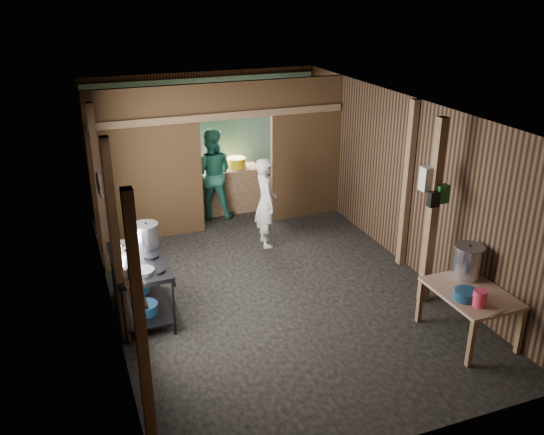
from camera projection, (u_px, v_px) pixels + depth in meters
name	position (u px, v px, depth m)	size (l,w,h in m)	color
floor	(267.00, 281.00, 8.64)	(4.50, 7.00, 0.00)	black
ceiling	(267.00, 108.00, 7.65)	(4.50, 7.00, 0.00)	#393734
wall_back	(204.00, 140.00, 11.17)	(4.50, 0.00, 2.60)	brown
wall_front	(404.00, 329.00, 5.12)	(4.50, 0.00, 2.60)	brown
wall_left	(103.00, 221.00, 7.40)	(0.00, 7.00, 2.60)	brown
wall_right	(404.00, 181.00, 8.88)	(0.00, 7.00, 2.60)	brown
partition_left	(147.00, 166.00, 9.61)	(1.85, 0.10, 2.60)	#3E2C17
partition_right	(306.00, 149.00, 10.56)	(1.35, 0.10, 2.60)	#3E2C17
partition_header	(235.00, 99.00, 9.75)	(1.30, 0.10, 0.60)	#3E2C17
turquoise_panel	(205.00, 143.00, 11.14)	(4.40, 0.06, 2.50)	#67A4A2
back_counter	(229.00, 190.00, 11.12)	(1.20, 0.50, 0.85)	#9D775B
wall_clock	(217.00, 109.00, 10.94)	(0.20, 0.20, 0.03)	silver
post_left_a	(140.00, 325.00, 5.18)	(0.10, 0.12, 2.60)	#9D775B
post_left_b	(116.00, 245.00, 6.74)	(0.10, 0.12, 2.60)	#9D775B
post_left_c	(99.00, 191.00, 8.46)	(0.10, 0.12, 2.60)	#9D775B
post_right	(407.00, 186.00, 8.69)	(0.10, 0.12, 2.60)	#9D775B
post_free	(432.00, 214.00, 7.63)	(0.12, 0.12, 2.60)	#9D775B
cross_beam	(222.00, 116.00, 9.72)	(4.40, 0.12, 0.12)	#9D775B
pan_lid_big	(100.00, 186.00, 7.63)	(0.34, 0.34, 0.03)	gray
pan_lid_small	(98.00, 183.00, 8.01)	(0.30, 0.30, 0.03)	black
wall_shelf	(134.00, 289.00, 5.58)	(0.14, 0.80, 0.03)	#9D775B
jar_white	(138.00, 295.00, 5.34)	(0.07, 0.07, 0.10)	silver
jar_yellow	(134.00, 283.00, 5.56)	(0.08, 0.08, 0.10)	gold
jar_green	(130.00, 273.00, 5.75)	(0.06, 0.06, 0.10)	#154B1E
bag_white	(429.00, 178.00, 7.50)	(0.22, 0.15, 0.32)	silver
bag_green	(442.00, 194.00, 7.48)	(0.16, 0.12, 0.24)	#154B1E
bag_black	(433.00, 199.00, 7.44)	(0.14, 0.10, 0.20)	black
gas_range	(141.00, 287.00, 7.63)	(0.71, 1.39, 0.82)	black
prep_table	(468.00, 314.00, 7.17)	(0.80, 1.09, 0.65)	tan
stove_pot_large	(146.00, 236.00, 7.78)	(0.34, 0.34, 0.35)	silver
stove_pot_med	(125.00, 258.00, 7.31)	(0.23, 0.23, 0.20)	silver
stove_saucepan	(121.00, 246.00, 7.73)	(0.17, 0.17, 0.10)	silver
frying_pan	(143.00, 271.00, 7.11)	(0.28, 0.50, 0.07)	gray
blue_tub_front	(146.00, 308.00, 7.48)	(0.32, 0.32, 0.13)	navy
blue_tub_back	(138.00, 287.00, 8.00)	(0.31, 0.31, 0.13)	navy
stock_pot	(467.00, 262.00, 7.32)	(0.38, 0.38, 0.45)	silver
wash_basin	(466.00, 295.00, 6.86)	(0.30, 0.30, 0.11)	navy
pink_bucket	(480.00, 298.00, 6.70)	(0.16, 0.16, 0.19)	#F53B61
knife	(497.00, 313.00, 6.57)	(0.30, 0.04, 0.01)	silver
yellow_tub	(236.00, 163.00, 10.98)	(0.35, 0.35, 0.19)	gold
red_cup	(210.00, 167.00, 10.82)	(0.11, 0.11, 0.13)	#A62923
cook	(266.00, 202.00, 9.54)	(0.55, 0.36, 1.52)	silver
worker_back	(211.00, 174.00, 10.67)	(0.83, 0.64, 1.70)	#28715D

